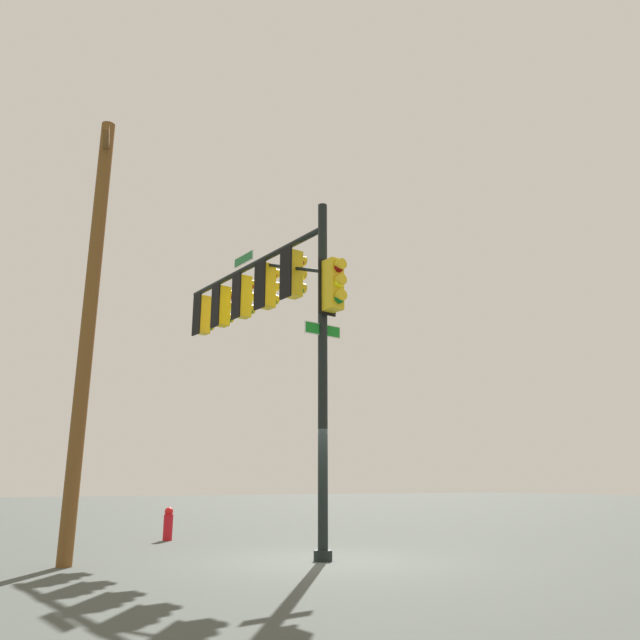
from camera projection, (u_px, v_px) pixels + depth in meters
ground_plane at (323, 561)px, 11.64m from camera, size 120.00×120.00×0.00m
signal_pole_assembly at (267, 307)px, 14.80m from camera, size 6.79×1.70×7.43m
utility_pole at (89, 318)px, 12.01m from camera, size 1.80×0.39×8.92m
fire_hydrant at (168, 524)px, 15.87m from camera, size 0.33×0.24×0.83m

